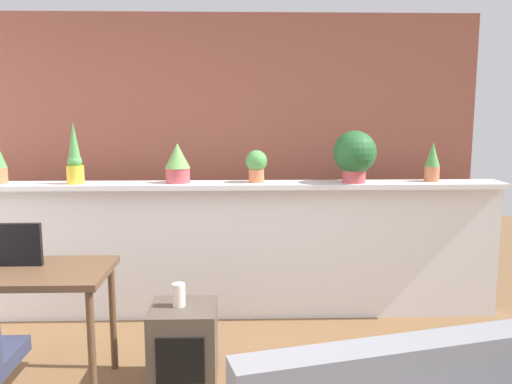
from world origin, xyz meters
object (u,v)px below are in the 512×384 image
object	(u,v)px
potted_plant_5	(432,162)
side_cube_shelf	(184,346)
potted_plant_1	(75,158)
potted_plant_2	(178,163)
vase_on_shelf	(179,295)
desk	(16,283)
tv_monitor	(10,245)
potted_plant_3	(256,165)
potted_plant_4	(355,154)

from	to	relation	value
potted_plant_5	side_cube_shelf	bearing A→B (deg)	-149.63
potted_plant_1	potted_plant_2	distance (m)	0.79
potted_plant_5	vase_on_shelf	distance (m)	2.30
potted_plant_2	desk	xyz separation A→B (m)	(-0.84, -1.09, -0.60)
side_cube_shelf	tv_monitor	bearing A→B (deg)	176.73
potted_plant_2	potted_plant_3	world-z (taller)	potted_plant_2
tv_monitor	vase_on_shelf	size ratio (longest dim) A/B	2.63
potted_plant_1	side_cube_shelf	xyz separation A→B (m)	(0.92, -1.04, -1.06)
desk	tv_monitor	size ratio (longest dim) A/B	2.97
potted_plant_3	vase_on_shelf	xyz separation A→B (m)	(-0.50, -1.07, -0.68)
potted_plant_3	potted_plant_4	distance (m)	0.77
tv_monitor	vase_on_shelf	xyz separation A→B (m)	(1.00, -0.04, -0.31)
potted_plant_2	vase_on_shelf	distance (m)	1.27
desk	side_cube_shelf	size ratio (longest dim) A/B	2.20
tv_monitor	side_cube_shelf	size ratio (longest dim) A/B	0.74
potted_plant_4	vase_on_shelf	size ratio (longest dim) A/B	2.89
potted_plant_4	potted_plant_2	bearing A→B (deg)	178.70
potted_plant_1	vase_on_shelf	bearing A→B (deg)	-48.82
potted_plant_1	potted_plant_4	bearing A→B (deg)	-0.09
potted_plant_4	side_cube_shelf	size ratio (longest dim) A/B	0.81
potted_plant_2	potted_plant_3	distance (m)	0.62
potted_plant_3	potted_plant_2	bearing A→B (deg)	-178.80
potted_plant_2	potted_plant_5	size ratio (longest dim) A/B	0.99
side_cube_shelf	potted_plant_1	bearing A→B (deg)	131.43
potted_plant_1	vase_on_shelf	distance (m)	1.55
tv_monitor	side_cube_shelf	world-z (taller)	tv_monitor
potted_plant_5	desk	bearing A→B (deg)	-158.56
desk	tv_monitor	distance (m)	0.23
potted_plant_3	potted_plant_5	distance (m)	1.40
potted_plant_5	side_cube_shelf	xyz separation A→B (m)	(-1.88, -1.10, -1.02)
potted_plant_5	potted_plant_2	bearing A→B (deg)	-179.12
potted_plant_5	desk	distance (m)	3.13
potted_plant_5	side_cube_shelf	world-z (taller)	potted_plant_5
potted_plant_4	potted_plant_1	bearing A→B (deg)	179.91
tv_monitor	potted_plant_5	bearing A→B (deg)	19.73
potted_plant_4	vase_on_shelf	world-z (taller)	potted_plant_4
potted_plant_2	vase_on_shelf	bearing A→B (deg)	-83.91
potted_plant_1	side_cube_shelf	size ratio (longest dim) A/B	0.95
side_cube_shelf	vase_on_shelf	distance (m)	0.32
potted_plant_2	potted_plant_5	world-z (taller)	potted_plant_5
potted_plant_2	potted_plant_5	distance (m)	2.02
potted_plant_3	side_cube_shelf	distance (m)	1.55
potted_plant_3	potted_plant_5	bearing A→B (deg)	0.73
potted_plant_5	vase_on_shelf	world-z (taller)	potted_plant_5
potted_plant_1	potted_plant_5	bearing A→B (deg)	1.20
potted_plant_1	side_cube_shelf	world-z (taller)	potted_plant_1
desk	tv_monitor	bearing A→B (deg)	121.57
potted_plant_1	potted_plant_5	size ratio (longest dim) A/B	1.52
potted_plant_2	tv_monitor	size ratio (longest dim) A/B	0.84
potted_plant_4	tv_monitor	bearing A→B (deg)	-156.64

